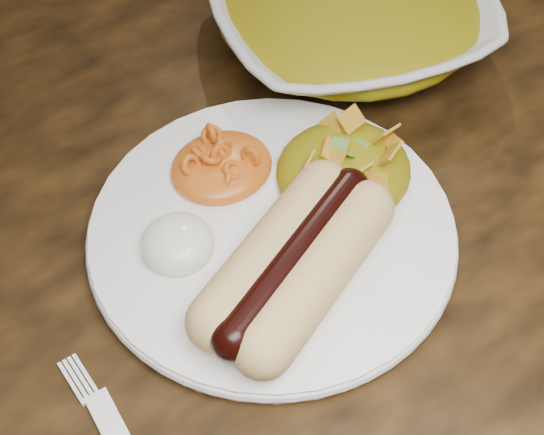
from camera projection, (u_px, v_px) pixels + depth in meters
table at (161, 343)px, 0.65m from camera, size 1.60×0.90×0.75m
plate at (272, 232)px, 0.59m from camera, size 0.27×0.27×0.01m
hotdog at (295, 261)px, 0.54m from camera, size 0.14×0.12×0.04m
mac_and_cheese at (221, 157)px, 0.61m from camera, size 0.09×0.09×0.03m
sour_cream at (177, 237)px, 0.56m from camera, size 0.07×0.07×0.03m
taco_salad at (345, 161)px, 0.60m from camera, size 0.10×0.10×0.04m
serving_bowl at (348, 15)px, 0.71m from camera, size 0.29×0.29×0.06m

